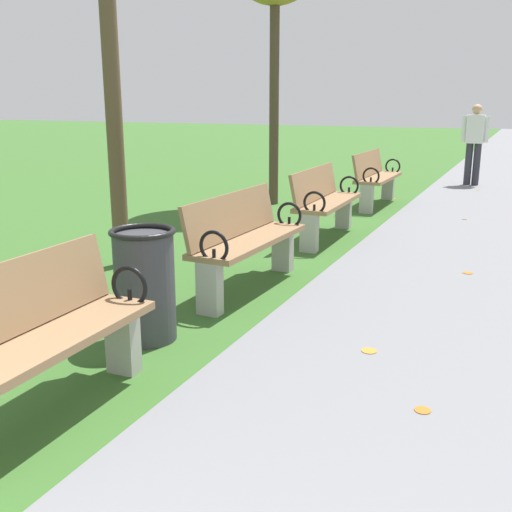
% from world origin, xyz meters
% --- Properties ---
extents(park_bench_2, '(0.50, 1.61, 0.90)m').
position_xyz_m(park_bench_2, '(-0.50, 2.61, 0.49)').
color(park_bench_2, '#93704C').
rests_on(park_bench_2, ground).
extents(park_bench_3, '(0.53, 1.62, 0.90)m').
position_xyz_m(park_bench_3, '(-0.50, 5.29, 0.49)').
color(park_bench_3, '#93704C').
rests_on(park_bench_3, ground).
extents(park_bench_4, '(0.50, 1.61, 0.90)m').
position_xyz_m(park_bench_4, '(-0.50, 7.63, 0.49)').
color(park_bench_4, '#93704C').
rests_on(park_bench_4, ground).
extents(park_bench_5, '(0.48, 1.60, 0.90)m').
position_xyz_m(park_bench_5, '(-0.50, 10.34, 0.49)').
color(park_bench_5, '#93704C').
rests_on(park_bench_5, ground).
extents(pedestrian_walking, '(0.53, 0.23, 1.62)m').
position_xyz_m(pedestrian_walking, '(0.73, 13.54, 0.93)').
color(pedestrian_walking, '#2D2D38').
rests_on(pedestrian_walking, paved_walkway).
extents(trash_bin, '(0.48, 0.48, 0.84)m').
position_xyz_m(trash_bin, '(-0.65, 3.89, 0.42)').
color(trash_bin, '#38383D').
rests_on(trash_bin, ground).
extents(scattered_leaves, '(5.06, 12.92, 0.02)m').
position_xyz_m(scattered_leaves, '(0.67, 7.04, 0.02)').
color(scattered_leaves, brown).
rests_on(scattered_leaves, ground).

